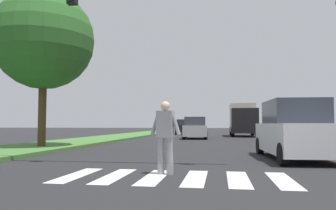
{
  "coord_description": "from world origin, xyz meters",
  "views": [
    {
      "loc": [
        0.98,
        1.7,
        1.16
      ],
      "look_at": [
        -1.47,
        17.29,
        2.07
      ],
      "focal_mm": 35.27,
      "sensor_mm": 36.0,
      "label": 1
    }
  ],
  "objects_px": {
    "traffic_light_gantry": "(70,16)",
    "sedan_midblock": "(195,129)",
    "truck_box_delivery": "(243,119)",
    "suv_crossing": "(295,131)",
    "pedestrian_performer": "(165,134)",
    "sedan_distant": "(185,127)",
    "tree_mid": "(44,40)"
  },
  "relations": [
    {
      "from": "traffic_light_gantry",
      "to": "sedan_distant",
      "type": "distance_m",
      "value": 28.52
    },
    {
      "from": "tree_mid",
      "to": "pedestrian_performer",
      "type": "bearing_deg",
      "value": -43.79
    },
    {
      "from": "truck_box_delivery",
      "to": "sedan_distant",
      "type": "bearing_deg",
      "value": 140.79
    },
    {
      "from": "sedan_midblock",
      "to": "truck_box_delivery",
      "type": "relative_size",
      "value": 0.68
    },
    {
      "from": "sedan_midblock",
      "to": "truck_box_delivery",
      "type": "distance_m",
      "value": 7.4
    },
    {
      "from": "sedan_midblock",
      "to": "sedan_distant",
      "type": "relative_size",
      "value": 0.99
    },
    {
      "from": "suv_crossing",
      "to": "sedan_midblock",
      "type": "xyz_separation_m",
      "value": [
        -4.45,
        14.66,
        -0.14
      ]
    },
    {
      "from": "sedan_midblock",
      "to": "suv_crossing",
      "type": "bearing_deg",
      "value": -73.13
    },
    {
      "from": "traffic_light_gantry",
      "to": "sedan_distant",
      "type": "height_order",
      "value": "traffic_light_gantry"
    },
    {
      "from": "tree_mid",
      "to": "pedestrian_performer",
      "type": "relative_size",
      "value": 4.32
    },
    {
      "from": "traffic_light_gantry",
      "to": "tree_mid",
      "type": "bearing_deg",
      "value": 126.35
    },
    {
      "from": "traffic_light_gantry",
      "to": "sedan_midblock",
      "type": "bearing_deg",
      "value": 82.09
    },
    {
      "from": "traffic_light_gantry",
      "to": "truck_box_delivery",
      "type": "relative_size",
      "value": 1.39
    },
    {
      "from": "tree_mid",
      "to": "traffic_light_gantry",
      "type": "relative_size",
      "value": 0.85
    },
    {
      "from": "pedestrian_performer",
      "to": "suv_crossing",
      "type": "distance_m",
      "value": 5.48
    },
    {
      "from": "pedestrian_performer",
      "to": "sedan_midblock",
      "type": "bearing_deg",
      "value": 92.15
    },
    {
      "from": "tree_mid",
      "to": "sedan_distant",
      "type": "distance_m",
      "value": 23.91
    },
    {
      "from": "traffic_light_gantry",
      "to": "pedestrian_performer",
      "type": "height_order",
      "value": "traffic_light_gantry"
    },
    {
      "from": "tree_mid",
      "to": "sedan_midblock",
      "type": "distance_m",
      "value": 14.23
    },
    {
      "from": "truck_box_delivery",
      "to": "suv_crossing",
      "type": "bearing_deg",
      "value": -89.12
    },
    {
      "from": "suv_crossing",
      "to": "sedan_midblock",
      "type": "distance_m",
      "value": 15.32
    },
    {
      "from": "traffic_light_gantry",
      "to": "sedan_distant",
      "type": "xyz_separation_m",
      "value": [
        0.41,
        28.29,
        -3.57
      ]
    },
    {
      "from": "suv_crossing",
      "to": "truck_box_delivery",
      "type": "bearing_deg",
      "value": 90.88
    },
    {
      "from": "traffic_light_gantry",
      "to": "suv_crossing",
      "type": "distance_m",
      "value": 8.06
    },
    {
      "from": "tree_mid",
      "to": "traffic_light_gantry",
      "type": "distance_m",
      "value": 6.44
    },
    {
      "from": "sedan_distant",
      "to": "truck_box_delivery",
      "type": "relative_size",
      "value": 0.69
    },
    {
      "from": "suv_crossing",
      "to": "truck_box_delivery",
      "type": "relative_size",
      "value": 0.76
    },
    {
      "from": "traffic_light_gantry",
      "to": "truck_box_delivery",
      "type": "xyz_separation_m",
      "value": [
        6.52,
        23.31,
        -2.72
      ]
    },
    {
      "from": "traffic_light_gantry",
      "to": "truck_box_delivery",
      "type": "bearing_deg",
      "value": 74.37
    },
    {
      "from": "sedan_midblock",
      "to": "sedan_distant",
      "type": "xyz_separation_m",
      "value": [
        -1.98,
        11.07,
        -0.01
      ]
    },
    {
      "from": "pedestrian_performer",
      "to": "tree_mid",
      "type": "bearing_deg",
      "value": 136.21
    },
    {
      "from": "traffic_light_gantry",
      "to": "pedestrian_performer",
      "type": "bearing_deg",
      "value": -25.05
    }
  ]
}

